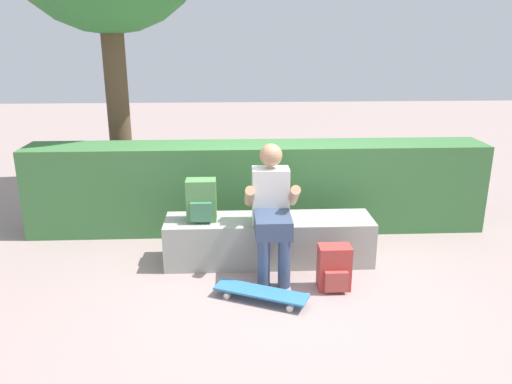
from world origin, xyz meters
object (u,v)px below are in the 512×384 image
bench_main (269,240)px  backpack_on_ground (334,268)px  skateboard_near_person (261,292)px  backpack_on_bench (201,201)px  person_skater (272,206)px

bench_main → backpack_on_ground: bearing=-48.1°
bench_main → skateboard_near_person: bearing=-98.9°
bench_main → skateboard_near_person: 0.79m
backpack_on_ground → backpack_on_bench: bearing=153.7°
person_skater → backpack_on_bench: person_skater is taller
backpack_on_bench → person_skater: bearing=-17.8°
bench_main → person_skater: person_skater is taller
skateboard_near_person → backpack_on_ground: 0.68m
backpack_on_bench → bench_main: bearing=0.8°
bench_main → skateboard_near_person: bench_main is taller
skateboard_near_person → backpack_on_bench: bearing=124.5°
person_skater → backpack_on_ground: size_ratio=2.99×
bench_main → skateboard_near_person: size_ratio=2.46×
person_skater → skateboard_near_person: (-0.13, -0.55, -0.57)m
bench_main → backpack_on_bench: bearing=-179.2°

